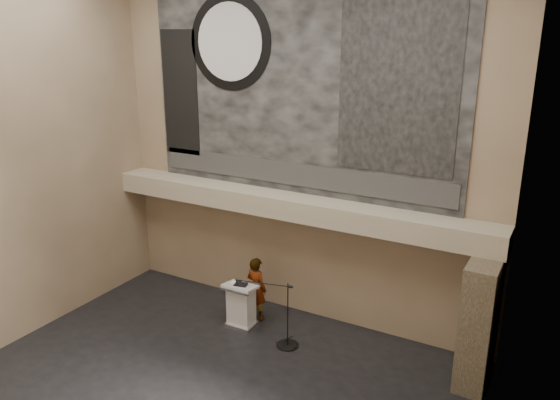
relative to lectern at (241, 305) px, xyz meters
The scene contains 19 objects.
floor 2.76m from the lectern, 73.85° to the right, with size 10.00×10.00×0.00m, color black.
wall_back 4.02m from the lectern, 61.78° to the left, with size 10.00×0.02×8.50m, color #79644C.
wall_left 6.20m from the lectern, 148.55° to the right, with size 0.02×8.00×8.50m, color #79644C.
wall_right 7.31m from the lectern, 24.31° to the right, with size 0.02×8.00×8.50m, color #79644C.
soffit 2.70m from the lectern, 53.10° to the left, with size 10.00×0.80×0.50m, color #9F937B.
sprinkler_left 2.47m from the lectern, 131.69° to the left, with size 0.04×0.04×0.06m, color #B2893D.
sprinkler_right 3.52m from the lectern, 19.74° to the left, with size 0.04×0.04×0.06m, color #B2893D.
banner 5.38m from the lectern, 61.26° to the left, with size 8.00×0.05×5.00m, color black.
banner_text_strip 3.45m from the lectern, 60.54° to the left, with size 7.76×0.02×0.55m, color #2D2D2D.
banner_clock_rim 6.38m from the lectern, 128.19° to the left, with size 2.30×2.30×0.02m, color black.
banner_clock_face 6.37m from the lectern, 128.61° to the left, with size 1.84×1.84×0.02m, color silver.
banner_building_print 6.26m from the lectern, 22.90° to the left, with size 2.60×0.02×3.60m, color black.
banner_brick_print 5.68m from the lectern, 153.30° to the left, with size 1.10×0.02×3.20m, color black.
stone_pier 5.49m from the lectern, ahead, with size 0.60×1.40×2.70m, color #413628.
lectern is the anchor object (origin of this frame).
binder 0.57m from the lectern, 53.40° to the right, with size 0.31×0.25×0.04m, color black.
papers 0.57m from the lectern, behind, with size 0.22×0.31×0.01m, color white.
speaker_person 0.58m from the lectern, 74.01° to the left, with size 0.60×0.39×1.65m, color silver.
mic_stand 1.44m from the lectern, 10.10° to the right, with size 1.46×0.57×1.58m.
Camera 1 is at (5.94, -7.34, 6.97)m, focal length 35.00 mm.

